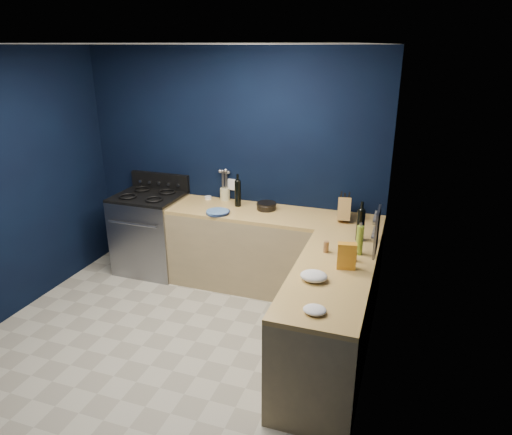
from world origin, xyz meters
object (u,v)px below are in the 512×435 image
at_px(knife_block, 344,209).
at_px(crouton_bag, 347,256).
at_px(gas_range, 151,234).
at_px(plate_stack, 218,212).
at_px(utensil_crock, 225,194).

relative_size(knife_block, crouton_bag, 1.07).
bearing_deg(knife_block, crouton_bag, -87.95).
bearing_deg(gas_range, crouton_bag, -22.96).
bearing_deg(plate_stack, utensil_crock, 102.49).
bearing_deg(gas_range, knife_block, 1.73).
distance_m(plate_stack, crouton_bag, 1.72).
distance_m(gas_range, crouton_bag, 2.73).
bearing_deg(plate_stack, knife_block, 11.09).
distance_m(knife_block, crouton_bag, 1.13).
bearing_deg(utensil_crock, knife_block, -8.16).
bearing_deg(plate_stack, gas_range, 169.02).
relative_size(utensil_crock, crouton_bag, 0.65).
relative_size(plate_stack, knife_block, 1.05).
distance_m(gas_range, plate_stack, 1.08).
bearing_deg(knife_block, utensil_crock, 164.19).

